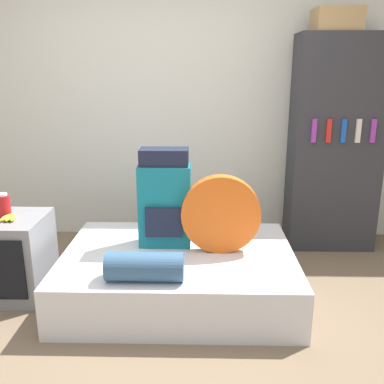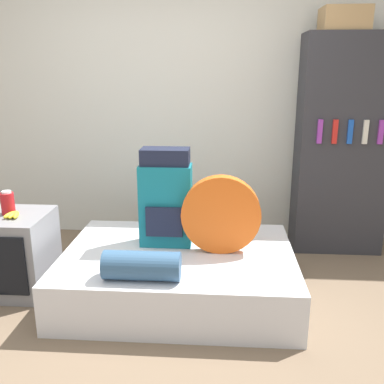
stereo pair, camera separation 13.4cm
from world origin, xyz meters
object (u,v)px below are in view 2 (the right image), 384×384
(tent_bag, at_px, (221,215))
(canister, at_px, (8,203))
(bookshelf, at_px, (342,146))
(cardboard_box, at_px, (344,19))
(backpack, at_px, (166,199))
(television, at_px, (15,253))
(sleeping_roll, at_px, (142,266))

(tent_bag, bearing_deg, canister, 179.76)
(tent_bag, xyz_separation_m, bookshelf, (1.07, 0.99, 0.33))
(tent_bag, bearing_deg, cardboard_box, 44.76)
(bookshelf, bearing_deg, backpack, -149.64)
(backpack, distance_m, cardboard_box, 2.10)
(canister, bearing_deg, television, -53.26)
(backpack, bearing_deg, tent_bag, -16.77)
(sleeping_roll, relative_size, television, 0.81)
(canister, bearing_deg, backpack, 5.79)
(backpack, bearing_deg, bookshelf, 30.36)
(tent_bag, distance_m, cardboard_box, 1.96)
(tent_bag, relative_size, canister, 3.23)
(bookshelf, bearing_deg, television, -158.82)
(sleeping_roll, xyz_separation_m, bookshelf, (1.55, 1.45, 0.52))
(backpack, height_order, cardboard_box, cardboard_box)
(television, bearing_deg, sleeping_roll, -22.71)
(television, xyz_separation_m, canister, (-0.02, 0.03, 0.38))
(backpack, height_order, canister, backpack)
(sleeping_roll, relative_size, bookshelf, 0.25)
(television, distance_m, cardboard_box, 3.21)
(sleeping_roll, height_order, bookshelf, bookshelf)
(canister, height_order, cardboard_box, cardboard_box)
(television, height_order, bookshelf, bookshelf)
(bookshelf, height_order, cardboard_box, cardboard_box)
(backpack, distance_m, television, 1.21)
(backpack, xyz_separation_m, canister, (-1.15, -0.12, -0.02))
(backpack, relative_size, bookshelf, 0.38)
(bookshelf, xyz_separation_m, cardboard_box, (-0.08, -0.01, 1.06))
(bookshelf, distance_m, cardboard_box, 1.06)
(backpack, xyz_separation_m, bookshelf, (1.47, 0.86, 0.26))
(television, bearing_deg, tent_bag, 0.81)
(tent_bag, height_order, canister, tent_bag)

